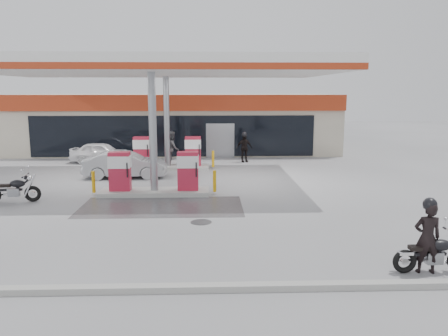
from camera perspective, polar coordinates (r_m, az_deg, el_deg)
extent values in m
plane|color=gray|center=(16.51, -9.88, -5.02)|extent=(90.00, 90.00, 0.00)
cube|color=#4C4C4F|center=(16.45, -8.15, -5.02)|extent=(6.00, 3.00, 0.00)
cylinder|color=#38383A|center=(14.43, -3.01, -7.07)|extent=(0.70, 0.70, 0.01)
cube|color=gray|center=(9.99, -15.48, -15.04)|extent=(28.00, 0.25, 0.15)
cube|color=beige|center=(31.95, -6.11, 5.97)|extent=(22.00, 8.00, 4.00)
cube|color=black|center=(28.00, -6.67, 4.16)|extent=(18.00, 0.10, 2.60)
cube|color=#A22F13|center=(27.79, -6.77, 8.45)|extent=(22.00, 0.25, 1.00)
cube|color=navy|center=(28.05, 7.78, 8.44)|extent=(3.50, 0.12, 0.80)
cube|color=gray|center=(27.91, -0.50, 3.58)|extent=(1.80, 0.14, 2.20)
cube|color=silver|center=(20.94, -8.44, 12.83)|extent=(16.00, 10.00, 0.60)
cube|color=#A22F13|center=(16.02, -10.42, 13.01)|extent=(16.00, 0.12, 0.24)
cube|color=#A22F13|center=(25.85, -7.20, 11.92)|extent=(16.00, 0.12, 0.24)
cylinder|color=gray|center=(18.01, -9.27, 4.64)|extent=(0.32, 0.32, 5.00)
cylinder|color=gray|center=(23.96, -7.48, 6.00)|extent=(0.32, 0.32, 5.00)
cube|color=#9E9E99|center=(18.41, -9.05, -3.13)|extent=(4.50, 1.30, 0.18)
cube|color=#A61B33|center=(18.46, -13.45, -0.43)|extent=(0.85, 0.48, 1.60)
cube|color=#A61B33|center=(18.11, -4.73, -0.38)|extent=(0.85, 0.48, 1.60)
cube|color=silver|center=(18.39, -13.50, 0.80)|extent=(0.88, 0.52, 0.50)
cube|color=silver|center=(18.04, -4.75, 0.87)|extent=(0.88, 0.52, 0.50)
cylinder|color=#CC930B|center=(18.79, -16.68, -1.76)|extent=(0.14, 0.14, 0.90)
cylinder|color=#CC930B|center=(18.18, -1.24, -1.72)|extent=(0.14, 0.14, 0.90)
cube|color=#9E9E99|center=(24.26, -7.35, 0.11)|extent=(4.50, 1.30, 0.18)
cube|color=#A61B33|center=(24.29, -10.69, 2.15)|extent=(0.85, 0.48, 1.60)
cube|color=#A61B33|center=(24.03, -4.07, 2.22)|extent=(0.85, 0.48, 1.60)
cube|color=silver|center=(24.24, -10.72, 3.09)|extent=(0.88, 0.52, 0.50)
cube|color=silver|center=(23.98, -4.08, 3.16)|extent=(0.88, 0.52, 0.50)
cylinder|color=#CC930B|center=(24.55, -13.19, 1.10)|extent=(0.14, 0.14, 0.90)
cylinder|color=#CC930B|center=(24.08, -1.44, 1.20)|extent=(0.14, 0.14, 0.90)
torus|color=black|center=(11.34, 22.51, -11.20)|extent=(0.58, 0.15, 0.58)
cube|color=gray|center=(11.64, 25.69, -10.50)|extent=(0.39, 0.24, 0.29)
cube|color=black|center=(11.54, 25.09, -10.12)|extent=(0.87, 0.12, 0.08)
ellipsoid|color=black|center=(11.61, 26.44, -9.00)|extent=(0.55, 0.32, 0.27)
cube|color=black|center=(11.40, 24.29, -9.48)|extent=(0.53, 0.25, 0.10)
cylinder|color=silver|center=(11.56, 23.21, -10.95)|extent=(0.87, 0.10, 0.08)
imported|color=black|center=(11.39, 25.00, -8.27)|extent=(0.65, 0.45, 1.72)
torus|color=black|center=(18.49, -23.70, -3.09)|extent=(0.64, 0.23, 0.63)
cube|color=gray|center=(18.66, -25.76, -2.87)|extent=(0.45, 0.30, 0.32)
cube|color=black|center=(18.68, -26.24, -2.56)|extent=(0.95, 0.23, 0.08)
ellipsoid|color=black|center=(18.55, -25.37, -1.85)|extent=(0.63, 0.41, 0.29)
cube|color=black|center=(18.71, -26.90, -2.07)|extent=(0.61, 0.33, 0.11)
cylinder|color=silver|center=(18.41, -24.50, -0.87)|extent=(0.14, 0.80, 0.04)
sphere|color=silver|center=(18.40, -24.09, -1.24)|extent=(0.19, 0.19, 0.19)
cylinder|color=silver|center=(18.97, -27.13, -3.10)|extent=(0.95, 0.21, 0.08)
imported|color=white|center=(27.01, -15.71, 1.96)|extent=(3.75, 1.81, 1.24)
imported|color=#4F4F53|center=(25.09, -6.82, 2.55)|extent=(0.97, 1.13, 2.00)
imported|color=#929599|center=(22.08, -12.77, 0.46)|extent=(4.04, 1.46, 1.32)
imported|color=#571323|center=(31.14, -17.45, 2.79)|extent=(4.08, 2.31, 1.11)
imported|color=#9C9EA3|center=(30.66, 9.75, 2.96)|extent=(4.17, 2.70, 1.07)
imported|color=black|center=(26.30, 2.65, 2.63)|extent=(1.07, 0.67, 1.70)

